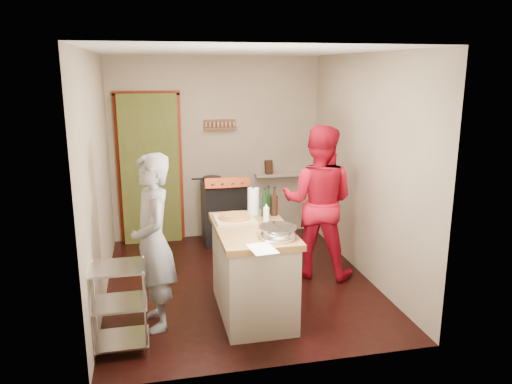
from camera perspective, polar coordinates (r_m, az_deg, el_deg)
floor at (r=5.93m, az=-1.91°, el=-10.21°), size 3.50×3.50×0.00m
back_wall at (r=7.23m, az=-9.58°, el=3.44°), size 3.00×0.44×2.60m
left_wall at (r=5.46m, az=-17.69°, el=1.41°), size 0.04×3.50×2.60m
right_wall at (r=5.97m, az=12.30°, el=2.77°), size 0.04×3.50×2.60m
ceiling at (r=5.41m, az=-2.14°, el=15.91°), size 3.00×3.50×0.02m
stove at (r=7.10m, az=-3.65°, el=-2.23°), size 0.60×0.63×1.00m
wire_shelving at (r=4.58m, az=-15.38°, el=-12.25°), size 0.48×0.40×0.80m
island at (r=5.04m, az=-0.33°, el=-8.69°), size 0.71×1.38×1.22m
person_stripe at (r=4.78m, az=-11.67°, el=-5.69°), size 0.50×0.67×1.68m
person_red at (r=5.90m, az=7.11°, el=-1.13°), size 1.09×1.01×1.80m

